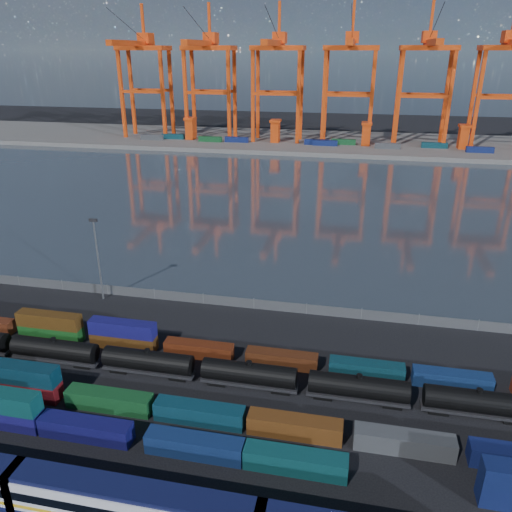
# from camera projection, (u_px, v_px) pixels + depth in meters

# --- Properties ---
(ground) EXTENTS (700.00, 700.00, 0.00)m
(ground) POSITION_uv_depth(u_px,v_px,m) (213.00, 403.00, 69.36)
(ground) COLOR black
(ground) RESTS_ON ground
(harbor_water) EXTENTS (700.00, 700.00, 0.00)m
(harbor_water) POSITION_uv_depth(u_px,v_px,m) (302.00, 199.00, 164.38)
(harbor_water) COLOR #2D3741
(harbor_water) RESTS_ON ground
(far_quay) EXTENTS (700.00, 70.00, 2.00)m
(far_quay) POSITION_uv_depth(u_px,v_px,m) (326.00, 142.00, 259.02)
(far_quay) COLOR #514F4C
(far_quay) RESTS_ON ground
(passenger_train) EXTENTS (79.10, 3.35, 5.74)m
(passenger_train) POSITION_uv_depth(u_px,v_px,m) (133.00, 509.00, 50.01)
(passenger_train) COLOR silver
(passenger_train) RESTS_ON ground
(container_row_south) EXTENTS (126.96, 2.46, 5.23)m
(container_row_south) POSITION_uv_depth(u_px,v_px,m) (223.00, 445.00, 59.11)
(container_row_south) COLOR #414446
(container_row_south) RESTS_ON ground
(container_row_mid) EXTENTS (141.68, 2.45, 5.22)m
(container_row_mid) POSITION_uv_depth(u_px,v_px,m) (125.00, 399.00, 67.22)
(container_row_mid) COLOR #424447
(container_row_mid) RESTS_ON ground
(container_row_north) EXTENTS (140.14, 2.26, 4.82)m
(container_row_north) POSITION_uv_depth(u_px,v_px,m) (181.00, 346.00, 79.96)
(container_row_north) COLOR navy
(container_row_north) RESTS_ON ground
(tanker_string) EXTENTS (107.20, 3.05, 4.36)m
(tanker_string) POSITION_uv_depth(u_px,v_px,m) (249.00, 374.00, 71.86)
(tanker_string) COLOR black
(tanker_string) RESTS_ON ground
(waterfront_fence) EXTENTS (160.12, 0.12, 2.20)m
(waterfront_fence) POSITION_uv_depth(u_px,v_px,m) (254.00, 304.00, 94.32)
(waterfront_fence) COLOR #595B5E
(waterfront_fence) RESTS_ON ground
(yard_light_mast) EXTENTS (1.60, 0.40, 16.60)m
(yard_light_mast) POSITION_uv_depth(u_px,v_px,m) (98.00, 255.00, 94.93)
(yard_light_mast) COLOR slate
(yard_light_mast) RESTS_ON ground
(gantry_cranes) EXTENTS (200.75, 49.45, 66.96)m
(gantry_cranes) POSITION_uv_depth(u_px,v_px,m) (313.00, 60.00, 238.96)
(gantry_cranes) COLOR #E94310
(gantry_cranes) RESTS_ON ground
(quay_containers) EXTENTS (172.58, 10.99, 2.60)m
(quay_containers) POSITION_uv_depth(u_px,v_px,m) (302.00, 142.00, 247.03)
(quay_containers) COLOR navy
(quay_containers) RESTS_ON far_quay
(straddle_carriers) EXTENTS (140.00, 7.00, 11.10)m
(straddle_carriers) POSITION_uv_depth(u_px,v_px,m) (320.00, 132.00, 247.82)
(straddle_carriers) COLOR #E94310
(straddle_carriers) RESTS_ON far_quay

